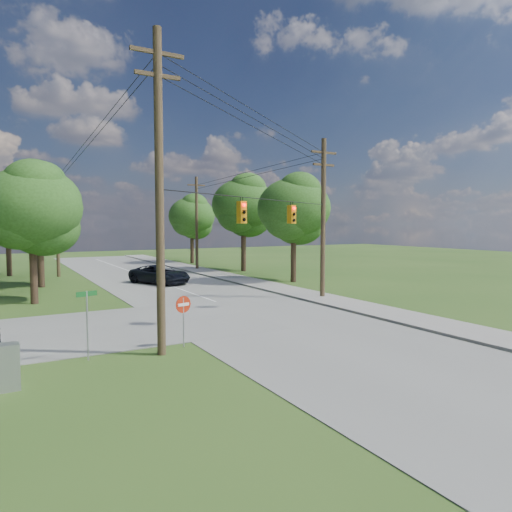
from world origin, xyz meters
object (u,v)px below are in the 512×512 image
pole_north_w (57,222)px  car_main_north (160,274)px  pole_ne (323,216)px  do_not_enter_sign (183,309)px  pole_north_e (197,222)px  control_cabinet (5,367)px  pole_sw (159,189)px

pole_north_w → car_main_north: 12.52m
pole_ne → do_not_enter_sign: pole_ne is taller
pole_ne → pole_north_e: bearing=90.0°
control_cabinet → pole_ne: bearing=23.0°
control_cabinet → do_not_enter_sign: (6.29, 1.94, 0.83)m
pole_north_w → pole_north_e: bearing=0.0°
control_cabinet → do_not_enter_sign: 6.63m
control_cabinet → do_not_enter_sign: size_ratio=0.67×
do_not_enter_sign → car_main_north: bearing=62.6°
car_main_north → pole_sw: bearing=-131.9°
car_main_north → do_not_enter_sign: size_ratio=2.66×
pole_north_w → pole_ne: bearing=-57.7°
pole_north_w → control_cabinet: pole_north_w is taller
pole_ne → car_main_north: size_ratio=1.91×
pole_north_e → do_not_enter_sign: pole_north_e is taller
pole_sw → pole_north_e: bearing=65.5°
pole_north_e → control_cabinet: 36.42m
pole_sw → do_not_enter_sign: size_ratio=5.81×
pole_north_e → do_not_enter_sign: (-12.40, -29.00, -3.60)m
pole_sw → pole_north_e: 32.55m
pole_north_w → do_not_enter_sign: size_ratio=4.84×
pole_ne → do_not_enter_sign: (-12.40, -7.00, -3.94)m
car_main_north → pole_north_w: bearing=100.2°
car_main_north → control_cabinet: (-11.47, -21.28, -0.10)m
pole_sw → control_cabinet: pole_sw is taller
control_cabinet → do_not_enter_sign: do_not_enter_sign is taller
pole_ne → pole_north_e: pole_ne is taller
pole_north_w → do_not_enter_sign: pole_north_w is taller
pole_sw → car_main_north: size_ratio=2.18×
car_main_north → pole_ne: bearing=-84.1°
control_cabinet → pole_sw: bearing=11.9°
pole_north_w → do_not_enter_sign: (1.50, -29.00, -3.60)m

